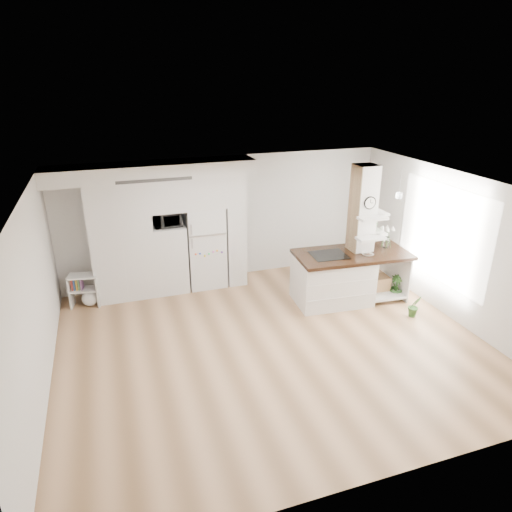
# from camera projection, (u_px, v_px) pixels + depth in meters

# --- Properties ---
(floor) EXTENTS (7.00, 6.00, 0.01)m
(floor) POSITION_uv_depth(u_px,v_px,m) (272.00, 344.00, 7.76)
(floor) COLOR tan
(floor) RESTS_ON ground
(room) EXTENTS (7.04, 6.04, 2.72)m
(room) POSITION_uv_depth(u_px,v_px,m) (274.00, 242.00, 7.06)
(room) COLOR white
(room) RESTS_ON ground
(cabinet_wall) EXTENTS (4.00, 0.71, 2.70)m
(cabinet_wall) POSITION_uv_depth(u_px,v_px,m) (159.00, 222.00, 9.11)
(cabinet_wall) COLOR silver
(cabinet_wall) RESTS_ON floor
(refrigerator) EXTENTS (0.78, 0.69, 1.75)m
(refrigerator) POSITION_uv_depth(u_px,v_px,m) (205.00, 246.00, 9.63)
(refrigerator) COLOR white
(refrigerator) RESTS_ON floor
(column) EXTENTS (0.69, 0.90, 2.70)m
(column) POSITION_uv_depth(u_px,v_px,m) (366.00, 234.00, 8.95)
(column) COLOR silver
(column) RESTS_ON floor
(window) EXTENTS (0.00, 2.40, 2.40)m
(window) POSITION_uv_depth(u_px,v_px,m) (442.00, 234.00, 8.49)
(window) COLOR white
(window) RESTS_ON room
(pendant_light) EXTENTS (0.12, 0.12, 0.10)m
(pendant_light) POSITION_uv_depth(u_px,v_px,m) (366.00, 213.00, 7.60)
(pendant_light) COLOR white
(pendant_light) RESTS_ON room
(kitchen_island) EXTENTS (2.31, 1.22, 1.58)m
(kitchen_island) POSITION_uv_depth(u_px,v_px,m) (338.00, 277.00, 9.06)
(kitchen_island) COLOR silver
(kitchen_island) RESTS_ON floor
(bookshelf) EXTENTS (0.61, 0.42, 0.66)m
(bookshelf) POSITION_uv_depth(u_px,v_px,m) (86.00, 292.00, 8.94)
(bookshelf) COLOR silver
(bookshelf) RESTS_ON floor
(floor_plant_a) EXTENTS (0.26, 0.22, 0.43)m
(floor_plant_a) POSITION_uv_depth(u_px,v_px,m) (414.00, 306.00, 8.56)
(floor_plant_a) COLOR #336327
(floor_plant_a) RESTS_ON floor
(floor_plant_b) EXTENTS (0.31, 0.31, 0.48)m
(floor_plant_b) POSITION_uv_depth(u_px,v_px,m) (396.00, 287.00, 9.28)
(floor_plant_b) COLOR #336327
(floor_plant_b) RESTS_ON floor
(microwave) EXTENTS (0.54, 0.37, 0.30)m
(microwave) POSITION_uv_depth(u_px,v_px,m) (168.00, 219.00, 9.10)
(microwave) COLOR #2D2D2D
(microwave) RESTS_ON cabinet_wall
(shelf_plant) EXTENTS (0.27, 0.23, 0.30)m
(shelf_plant) POSITION_uv_depth(u_px,v_px,m) (374.00, 222.00, 9.11)
(shelf_plant) COLOR #336327
(shelf_plant) RESTS_ON column
(decor_bowl) EXTENTS (0.22, 0.22, 0.05)m
(decor_bowl) POSITION_uv_depth(u_px,v_px,m) (367.00, 255.00, 8.86)
(decor_bowl) COLOR white
(decor_bowl) RESTS_ON column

